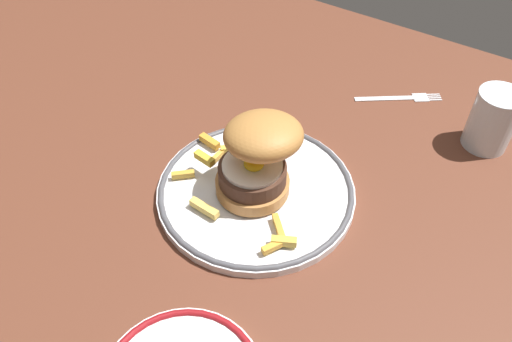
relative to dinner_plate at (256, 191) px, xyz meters
The scene contains 6 objects.
ground_plane 4.37cm from the dinner_plate, 163.33° to the left, with size 146.30×104.37×4.00cm, color brown.
dinner_plate is the anchor object (origin of this frame).
burger 6.51cm from the dinner_plate, 62.95° to the left, with size 14.53×14.47×11.73cm.
fries_pile 3.84cm from the dinner_plate, 138.46° to the right, with size 21.72×14.33×2.97cm.
water_glass 35.82cm from the dinner_plate, 50.52° to the left, with size 6.55×6.55×9.16cm.
fork 32.12cm from the dinner_plate, 75.45° to the left, with size 12.42×9.64×0.36cm.
Camera 1 is at (29.01, -39.68, 51.90)cm, focal length 35.87 mm.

